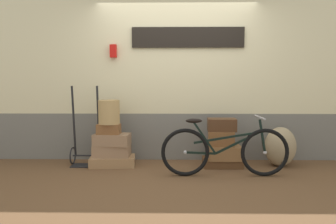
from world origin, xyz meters
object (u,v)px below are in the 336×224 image
at_px(suitcase_5, 224,152).
at_px(bicycle, 224,151).
at_px(suitcase_4, 222,162).
at_px(suitcase_0, 113,161).
at_px(suitcase_6, 221,138).
at_px(suitcase_2, 112,140).
at_px(suitcase_3, 109,129).
at_px(luggage_trolley, 86,147).
at_px(burlap_sack, 280,147).
at_px(suitcase_7, 222,125).
at_px(suitcase_1, 112,151).
at_px(wicker_basket, 109,112).

distance_m(suitcase_5, bicycle, 0.50).
distance_m(suitcase_4, bicycle, 0.59).
bearing_deg(bicycle, suitcase_0, 162.65).
relative_size(suitcase_5, suitcase_6, 1.28).
bearing_deg(suitcase_2, suitcase_4, 4.32).
height_order(suitcase_3, luggage_trolley, luggage_trolley).
relative_size(burlap_sack, bicycle, 0.35).
relative_size(suitcase_5, suitcase_7, 1.15).
relative_size(suitcase_4, burlap_sack, 0.95).
relative_size(suitcase_4, suitcase_7, 1.35).
xyz_separation_m(suitcase_1, suitcase_4, (1.66, -0.00, -0.17)).
bearing_deg(wicker_basket, burlap_sack, 0.77).
xyz_separation_m(wicker_basket, burlap_sack, (2.56, 0.03, -0.52)).
height_order(suitcase_3, suitcase_4, suitcase_3).
distance_m(suitcase_2, suitcase_5, 1.69).
bearing_deg(suitcase_5, burlap_sack, 2.11).
bearing_deg(suitcase_4, suitcase_3, -179.65).
bearing_deg(suitcase_3, suitcase_7, 4.09).
xyz_separation_m(suitcase_3, suitcase_4, (1.69, 0.03, -0.50)).
bearing_deg(suitcase_3, bicycle, -13.36).
distance_m(wicker_basket, burlap_sack, 2.61).
relative_size(suitcase_0, bicycle, 0.39).
distance_m(suitcase_3, suitcase_4, 1.77).
bearing_deg(suitcase_7, luggage_trolley, -178.77).
xyz_separation_m(suitcase_5, wicker_basket, (-1.72, 0.01, 0.60)).
bearing_deg(wicker_basket, suitcase_4, 0.66).
xyz_separation_m(suitcase_0, wicker_basket, (-0.04, -0.01, 0.75)).
height_order(suitcase_5, bicycle, bicycle).
bearing_deg(suitcase_2, suitcase_1, 124.15).
distance_m(suitcase_4, suitcase_5, 0.16).
height_order(luggage_trolley, bicycle, luggage_trolley).
xyz_separation_m(suitcase_7, burlap_sack, (0.88, 0.01, -0.33)).
height_order(suitcase_1, burlap_sack, burlap_sack).
relative_size(suitcase_4, suitcase_5, 1.18).
xyz_separation_m(suitcase_5, suitcase_6, (-0.05, -0.00, 0.21)).
distance_m(suitcase_3, bicycle, 1.73).
bearing_deg(bicycle, wicker_basket, 163.35).
bearing_deg(suitcase_2, luggage_trolley, 175.13).
bearing_deg(burlap_sack, bicycle, -150.36).
bearing_deg(suitcase_2, suitcase_7, 4.49).
height_order(suitcase_4, suitcase_6, suitcase_6).
bearing_deg(suitcase_3, suitcase_5, 2.79).
bearing_deg(suitcase_7, bicycle, -91.59).
xyz_separation_m(luggage_trolley, bicycle, (2.01, -0.57, 0.07)).
distance_m(wicker_basket, bicycle, 1.78).
height_order(suitcase_1, suitcase_7, suitcase_7).
height_order(suitcase_2, burlap_sack, burlap_sack).
distance_m(suitcase_3, suitcase_5, 1.76).
distance_m(suitcase_0, burlap_sack, 2.53).
bearing_deg(suitcase_4, suitcase_1, 179.12).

